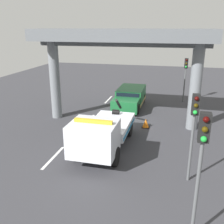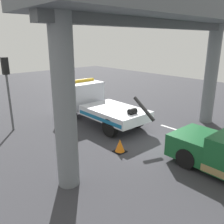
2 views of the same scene
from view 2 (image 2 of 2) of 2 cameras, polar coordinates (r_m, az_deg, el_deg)
The scene contains 7 objects.
ground_plane at distance 12.32m, azimuth 9.83°, elevation -7.48°, with size 60.00×40.00×0.10m, color #38383D.
lane_stripe_mid at distance 14.15m, azimuth 15.96°, elevation -4.36°, with size 2.60×0.16×0.01m, color silver.
lane_stripe_east at distance 17.83m, azimuth -0.44°, elevation 0.78°, with size 2.60×0.16×0.01m, color silver.
tow_truck_white at distance 15.12m, azimuth -4.21°, elevation 2.43°, with size 7.26×2.47×2.46m.
overpass_structure at distance 11.14m, azimuth 12.15°, elevation 20.18°, with size 3.60×12.12×6.63m.
traffic_light_far at distance 14.15m, azimuth -24.01°, elevation 7.43°, with size 0.39×0.32×4.11m.
traffic_cone_orange at distance 11.10m, azimuth 1.91°, elevation -8.15°, with size 0.52×0.52×0.62m.
Camera 2 is at (-6.80, 8.93, 5.04)m, focal length 38.05 mm.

